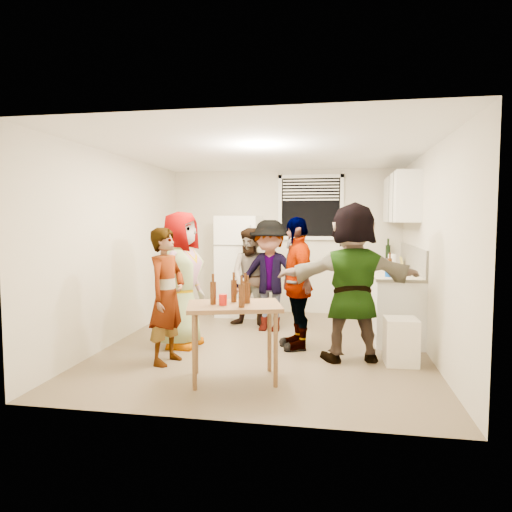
% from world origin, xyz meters
% --- Properties ---
extents(room, '(4.00, 4.50, 2.50)m').
position_xyz_m(room, '(0.00, 0.00, 0.00)').
color(room, beige).
rests_on(room, ground).
extents(window, '(1.12, 0.10, 1.06)m').
position_xyz_m(window, '(0.45, 2.21, 1.85)').
color(window, white).
rests_on(window, room).
extents(refrigerator, '(0.70, 0.70, 1.70)m').
position_xyz_m(refrigerator, '(-0.75, 1.88, 0.85)').
color(refrigerator, white).
rests_on(refrigerator, ground).
extents(counter_lower, '(0.60, 2.20, 0.86)m').
position_xyz_m(counter_lower, '(1.70, 1.15, 0.43)').
color(counter_lower, white).
rests_on(counter_lower, ground).
extents(countertop, '(0.64, 2.22, 0.04)m').
position_xyz_m(countertop, '(1.70, 1.15, 0.88)').
color(countertop, beige).
rests_on(countertop, counter_lower).
extents(backsplash, '(0.03, 2.20, 0.36)m').
position_xyz_m(backsplash, '(1.99, 1.15, 1.08)').
color(backsplash, beige).
rests_on(backsplash, countertop).
extents(upper_cabinets, '(0.34, 1.60, 0.70)m').
position_xyz_m(upper_cabinets, '(1.83, 1.35, 1.95)').
color(upper_cabinets, white).
rests_on(upper_cabinets, room).
extents(kettle, '(0.23, 0.19, 0.19)m').
position_xyz_m(kettle, '(1.65, 1.38, 0.90)').
color(kettle, silver).
rests_on(kettle, countertop).
extents(paper_towel, '(0.11, 0.11, 0.25)m').
position_xyz_m(paper_towel, '(1.68, 0.98, 0.90)').
color(paper_towel, white).
rests_on(paper_towel, countertop).
extents(wine_bottle, '(0.08, 0.08, 0.31)m').
position_xyz_m(wine_bottle, '(1.75, 2.13, 0.90)').
color(wine_bottle, black).
rests_on(wine_bottle, countertop).
extents(beer_bottle_counter, '(0.06, 0.06, 0.22)m').
position_xyz_m(beer_bottle_counter, '(1.60, 0.56, 0.90)').
color(beer_bottle_counter, '#47230C').
rests_on(beer_bottle_counter, countertop).
extents(blue_cup, '(0.10, 0.10, 0.13)m').
position_xyz_m(blue_cup, '(1.56, 0.32, 0.90)').
color(blue_cup, '#073EA8').
rests_on(blue_cup, countertop).
extents(picture_frame, '(0.02, 0.18, 0.15)m').
position_xyz_m(picture_frame, '(1.92, 1.75, 0.97)').
color(picture_frame, '#F7DD5B').
rests_on(picture_frame, countertop).
extents(trash_bin, '(0.37, 0.37, 0.53)m').
position_xyz_m(trash_bin, '(1.62, -0.48, 0.25)').
color(trash_bin, white).
rests_on(trash_bin, ground).
extents(serving_table, '(1.06, 0.85, 0.79)m').
position_xyz_m(serving_table, '(-0.13, -1.30, 0.00)').
color(serving_table, brown).
rests_on(serving_table, ground).
extents(beer_bottle_table, '(0.05, 0.05, 0.21)m').
position_xyz_m(beer_bottle_table, '(-0.00, -1.22, 0.79)').
color(beer_bottle_table, '#47230C').
rests_on(beer_bottle_table, serving_table).
extents(red_cup, '(0.08, 0.08, 0.11)m').
position_xyz_m(red_cup, '(-0.23, -1.37, 0.79)').
color(red_cup, red).
rests_on(red_cup, serving_table).
extents(guest_grey, '(1.85, 1.12, 0.55)m').
position_xyz_m(guest_grey, '(-1.08, -0.18, 0.00)').
color(guest_grey, '#979797').
rests_on(guest_grey, ground).
extents(guest_stripe, '(1.64, 0.90, 0.37)m').
position_xyz_m(guest_stripe, '(-1.01, -0.87, 0.00)').
color(guest_stripe, '#141933').
rests_on(guest_stripe, ground).
extents(guest_back_left, '(0.97, 1.61, 0.57)m').
position_xyz_m(guest_back_left, '(-0.35, 1.03, 0.00)').
color(guest_back_left, '#533528').
rests_on(guest_back_left, ground).
extents(guest_back_right, '(1.21, 1.73, 0.61)m').
position_xyz_m(guest_back_right, '(-0.07, 0.84, 0.00)').
color(guest_back_right, '#3C3C40').
rests_on(guest_back_right, ground).
extents(guest_black, '(1.90, 1.47, 0.41)m').
position_xyz_m(guest_black, '(0.40, -0.02, 0.00)').
color(guest_black, black).
rests_on(guest_black, ground).
extents(guest_orange, '(2.07, 2.17, 0.54)m').
position_xyz_m(guest_orange, '(1.07, -0.41, 0.00)').
color(guest_orange, '#DD9248').
rests_on(guest_orange, ground).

